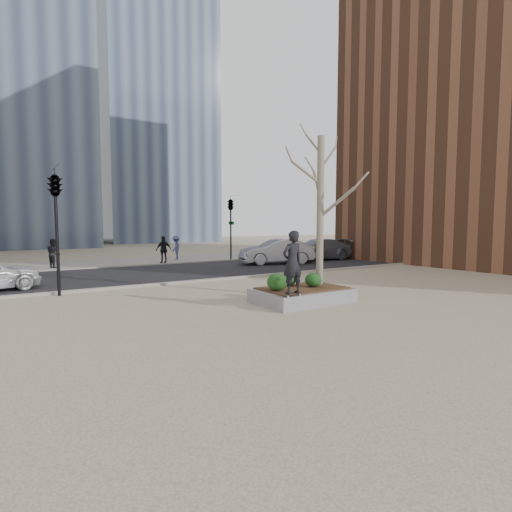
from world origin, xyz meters
TOP-DOWN VIEW (x-y plane):
  - ground at (0.00, 0.00)m, footprint 120.00×120.00m
  - street at (0.00, 10.00)m, footprint 60.00×8.00m
  - far_sidewalk at (0.00, 17.00)m, footprint 60.00×6.00m
  - planter at (1.00, 0.00)m, footprint 3.00×2.00m
  - planter_mulch at (1.00, 0.00)m, footprint 2.70×1.70m
  - sycamore_tree at (2.00, 0.30)m, footprint 2.80×2.80m
  - shrub_left at (-0.05, -0.06)m, footprint 0.63×0.63m
  - shrub_middle at (0.85, 0.53)m, footprint 0.50×0.50m
  - shrub_right at (1.37, -0.12)m, footprint 0.55×0.55m
  - skateboard at (-0.10, -0.88)m, footprint 0.80×0.34m
  - skateboarder at (-0.10, -0.88)m, footprint 0.68×0.45m
  - car_silver at (7.53, 10.50)m, footprint 4.97×2.79m
  - car_third at (11.45, 11.15)m, footprint 5.34×2.84m
  - pedestrian_a at (-4.63, 15.48)m, footprint 0.89×1.00m
  - pedestrian_b at (3.26, 16.77)m, footprint 1.18×1.25m
  - pedestrian_c at (1.61, 14.64)m, footprint 1.03×0.44m
  - traffic_light_near at (-5.50, 5.60)m, footprint 0.60×2.48m
  - traffic_light_far at (6.50, 14.60)m, footprint 0.60×2.48m
  - building_glass_a at (-6.00, 42.00)m, footprint 16.00×16.00m
  - building_glass_b at (12.00, 48.00)m, footprint 15.00×15.00m

SIDE VIEW (x-z plane):
  - ground at x=0.00m, z-range 0.00..0.00m
  - street at x=0.00m, z-range 0.00..0.02m
  - far_sidewalk at x=0.00m, z-range 0.00..0.02m
  - planter at x=1.00m, z-range 0.00..0.45m
  - planter_mulch at x=1.00m, z-range 0.45..0.49m
  - skateboard at x=-0.10m, z-range 0.45..0.53m
  - shrub_middle at x=0.85m, z-range 0.49..0.92m
  - shrub_right at x=1.37m, z-range 0.49..0.96m
  - car_third at x=11.45m, z-range 0.02..1.49m
  - shrub_left at x=-0.05m, z-range 0.49..1.03m
  - car_silver at x=7.53m, z-range 0.02..1.57m
  - pedestrian_a at x=-4.63m, z-range 0.02..1.71m
  - pedestrian_b at x=3.26m, z-range 0.02..1.72m
  - pedestrian_c at x=1.61m, z-range 0.02..1.76m
  - skateboarder at x=-0.10m, z-range 0.53..2.36m
  - traffic_light_near at x=-5.50m, z-range 0.00..4.50m
  - traffic_light_far at x=6.50m, z-range 0.00..4.50m
  - sycamore_tree at x=2.00m, z-range 0.49..7.09m
  - building_glass_a at x=-6.00m, z-range 0.00..45.00m
  - building_glass_b at x=12.00m, z-range 0.00..55.00m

